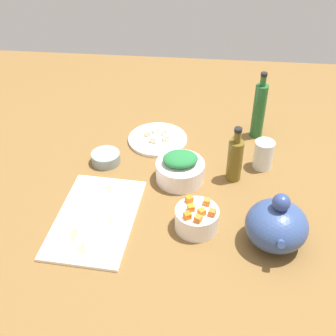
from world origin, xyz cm
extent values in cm
cube|color=brown|center=(0.00, 0.00, 1.50)|extent=(190.00, 190.00, 3.00)
cube|color=white|center=(20.02, -19.08, 3.50)|extent=(37.28, 24.62, 1.00)
cylinder|color=white|center=(-22.11, -6.00, 3.60)|extent=(21.27, 21.27, 1.20)
cylinder|color=white|center=(-0.94, 3.80, 6.24)|extent=(15.60, 15.60, 6.48)
cylinder|color=white|center=(20.25, 10.15, 6.24)|extent=(12.37, 12.37, 6.49)
cylinder|color=gray|center=(-7.55, -21.94, 4.84)|extent=(9.75, 9.75, 3.69)
ellipsoid|color=#344C85|center=(23.86, 31.55, 9.40)|extent=(16.97, 16.82, 12.80)
sphere|color=navy|center=(23.86, 31.55, 17.70)|extent=(4.75, 4.75, 4.75)
cylinder|color=#344C85|center=(31.07, 31.55, 11.00)|extent=(5.38, 2.00, 3.93)
cylinder|color=brown|center=(-3.20, 20.86, 10.08)|extent=(4.84, 4.84, 14.17)
cylinder|color=brown|center=(-3.20, 20.86, 19.09)|extent=(2.18, 2.18, 3.84)
cylinder|color=black|center=(-3.20, 20.86, 21.61)|extent=(2.42, 2.42, 1.20)
cylinder|color=#225F2A|center=(-29.46, 29.57, 13.15)|extent=(4.51, 4.51, 20.29)
cylinder|color=#225F2A|center=(-29.46, 29.57, 25.07)|extent=(2.03, 2.03, 3.56)
cylinder|color=black|center=(-29.46, 29.57, 27.45)|extent=(2.25, 2.25, 1.20)
cylinder|color=white|center=(-10.45, 30.59, 7.92)|extent=(6.45, 6.45, 9.84)
cube|color=orange|center=(16.77, 7.71, 10.39)|extent=(2.53, 2.53, 1.80)
cube|color=orange|center=(21.65, 11.43, 10.39)|extent=(2.51, 2.51, 1.80)
cube|color=orange|center=(20.32, 8.40, 10.39)|extent=(2.33, 2.33, 1.80)
cube|color=orange|center=(23.49, 7.63, 10.39)|extent=(2.48, 2.48, 1.80)
cube|color=orange|center=(17.37, 12.72, 10.39)|extent=(2.05, 2.05, 1.80)
cube|color=orange|center=(24.43, 10.60, 10.39)|extent=(2.43, 2.43, 1.80)
cube|color=orange|center=(21.63, 14.31, 10.39)|extent=(2.24, 2.24, 1.80)
ellipsoid|color=#25763A|center=(-0.94, 3.80, 11.21)|extent=(11.27, 12.74, 3.46)
cube|color=white|center=(-19.72, -7.11, 5.30)|extent=(2.74, 2.74, 2.20)
cube|color=white|center=(-23.54, -9.63, 5.30)|extent=(2.46, 2.46, 2.20)
cube|color=white|center=(-24.82, -3.37, 5.30)|extent=(2.26, 2.26, 2.20)
cube|color=#FCEFCF|center=(-21.22, -2.73, 5.30)|extent=(2.40, 2.40, 2.20)
cube|color=white|center=(-25.87, -6.85, 5.30)|extent=(2.56, 2.56, 2.20)
pyramid|color=beige|center=(11.50, -20.95, 5.10)|extent=(5.83, 5.79, 2.19)
pyramid|color=beige|center=(27.70, -22.02, 5.55)|extent=(5.07, 5.30, 3.09)
pyramid|color=beige|center=(20.84, -13.03, 5.55)|extent=(5.88, 5.49, 3.10)
pyramid|color=beige|center=(32.39, -19.12, 5.40)|extent=(5.46, 5.35, 2.81)
pyramid|color=beige|center=(7.79, -16.49, 5.55)|extent=(4.79, 4.68, 3.10)
camera|label=1|loc=(111.13, 11.21, 94.63)|focal=47.79mm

